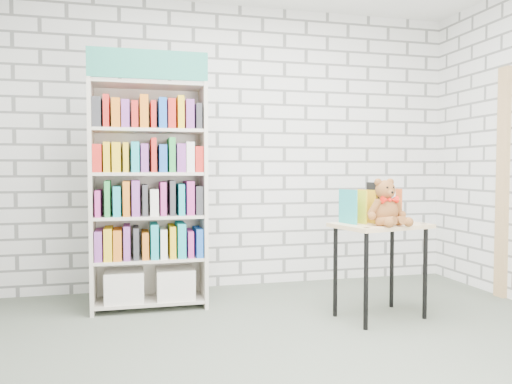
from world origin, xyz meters
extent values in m
plane|color=#50594B|center=(0.00, 0.00, 0.00)|extent=(4.50, 4.50, 0.00)
cube|color=silver|center=(0.00, 2.00, 1.40)|extent=(4.50, 0.02, 2.80)
cube|color=beige|center=(-1.38, 1.35, 0.95)|extent=(0.03, 0.37, 1.90)
cube|color=beige|center=(-0.46, 1.35, 0.95)|extent=(0.03, 0.37, 1.90)
cube|color=beige|center=(-0.92, 1.52, 0.95)|extent=(0.95, 0.02, 1.90)
cube|color=#2A8771|center=(-0.92, 1.18, 2.01)|extent=(0.95, 0.02, 0.23)
cube|color=beige|center=(-0.92, 1.35, 0.06)|extent=(0.88, 0.35, 0.03)
cube|color=beige|center=(-0.92, 1.35, 0.42)|extent=(0.88, 0.35, 0.03)
cube|color=beige|center=(-0.92, 1.35, 0.78)|extent=(0.88, 0.35, 0.03)
cube|color=beige|center=(-0.92, 1.35, 1.14)|extent=(0.88, 0.35, 0.03)
cube|color=beige|center=(-0.92, 1.35, 1.50)|extent=(0.88, 0.35, 0.03)
cube|color=beige|center=(-0.92, 1.35, 1.87)|extent=(0.88, 0.35, 0.03)
cube|color=silver|center=(-1.13, 1.35, 0.20)|extent=(0.32, 0.31, 0.25)
cube|color=silver|center=(-0.71, 1.35, 0.20)|extent=(0.32, 0.31, 0.25)
cube|color=#333338|center=(-0.92, 1.34, 0.56)|extent=(0.88, 0.31, 0.25)
cube|color=red|center=(-0.92, 1.34, 0.92)|extent=(0.88, 0.31, 0.25)
cube|color=yellow|center=(-0.92, 1.34, 1.28)|extent=(0.88, 0.31, 0.25)
cube|color=blue|center=(-0.92, 1.34, 1.63)|extent=(0.88, 0.31, 0.25)
cube|color=#D6B280|center=(0.84, 0.63, 0.73)|extent=(0.79, 0.63, 0.03)
cylinder|color=black|center=(0.59, 0.38, 0.36)|extent=(0.03, 0.03, 0.72)
cylinder|color=black|center=(0.51, 0.75, 0.36)|extent=(0.03, 0.03, 0.72)
cylinder|color=black|center=(1.16, 0.52, 0.36)|extent=(0.03, 0.03, 0.72)
cylinder|color=black|center=(1.08, 0.88, 0.36)|extent=(0.03, 0.03, 0.72)
cylinder|color=black|center=(0.60, 0.40, 0.75)|extent=(0.05, 0.05, 0.01)
cylinder|color=black|center=(1.15, 0.53, 0.75)|extent=(0.05, 0.05, 0.01)
cube|color=teal|center=(0.58, 0.69, 0.89)|extent=(0.06, 0.21, 0.29)
cube|color=yellow|center=(0.67, 0.71, 0.89)|extent=(0.06, 0.21, 0.29)
cube|color=gold|center=(0.76, 0.73, 0.89)|extent=(0.06, 0.21, 0.29)
cube|color=black|center=(0.86, 0.75, 0.89)|extent=(0.06, 0.21, 0.29)
cube|color=silver|center=(0.95, 0.78, 0.89)|extent=(0.06, 0.21, 0.29)
cube|color=#C14F22|center=(1.04, 0.80, 0.89)|extent=(0.06, 0.21, 0.29)
ellipsoid|color=brown|center=(0.82, 0.54, 0.86)|extent=(0.21, 0.18, 0.21)
sphere|color=brown|center=(0.82, 0.54, 1.02)|extent=(0.15, 0.15, 0.15)
sphere|color=brown|center=(0.76, 0.54, 1.08)|extent=(0.06, 0.06, 0.06)
sphere|color=brown|center=(0.87, 0.56, 1.08)|extent=(0.06, 0.06, 0.06)
sphere|color=brown|center=(0.83, 0.48, 1.00)|extent=(0.06, 0.06, 0.06)
sphere|color=black|center=(0.80, 0.47, 1.04)|extent=(0.02, 0.02, 0.02)
sphere|color=black|center=(0.85, 0.48, 1.04)|extent=(0.02, 0.02, 0.02)
sphere|color=black|center=(0.83, 0.45, 1.00)|extent=(0.02, 0.02, 0.02)
cylinder|color=brown|center=(0.72, 0.51, 0.89)|extent=(0.11, 0.08, 0.15)
cylinder|color=brown|center=(0.93, 0.54, 0.89)|extent=(0.11, 0.10, 0.15)
sphere|color=brown|center=(0.69, 0.49, 0.82)|extent=(0.06, 0.06, 0.06)
sphere|color=brown|center=(0.96, 0.52, 0.82)|extent=(0.06, 0.06, 0.06)
cylinder|color=brown|center=(0.77, 0.43, 0.79)|extent=(0.13, 0.17, 0.09)
cylinder|color=brown|center=(0.89, 0.44, 0.79)|extent=(0.09, 0.17, 0.09)
sphere|color=brown|center=(0.76, 0.36, 0.78)|extent=(0.07, 0.07, 0.07)
sphere|color=brown|center=(0.93, 0.38, 0.78)|extent=(0.07, 0.07, 0.07)
cone|color=red|center=(0.79, 0.48, 0.95)|extent=(0.07, 0.06, 0.06)
cone|color=red|center=(0.86, 0.48, 0.95)|extent=(0.07, 0.06, 0.06)
sphere|color=red|center=(0.83, 0.48, 0.95)|extent=(0.03, 0.03, 0.03)
cube|color=tan|center=(2.23, 0.95, 1.05)|extent=(0.05, 0.12, 2.10)
camera|label=1|loc=(-1.06, -2.92, 1.18)|focal=35.00mm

